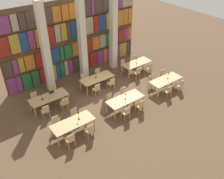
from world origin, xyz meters
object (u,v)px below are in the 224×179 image
(chair_10, at_px, (180,85))
(chair_3, at_px, (75,115))
(chair_7, at_px, (124,94))
(chair_23, at_px, (136,60))
(chair_8, at_px, (168,91))
(laptop, at_px, (51,93))
(desk_lamp_2, at_px, (168,74))
(chair_17, at_px, (84,79))
(chair_0, at_px, (70,140))
(chair_2, at_px, (90,130))
(pillar_right, at_px, (113,30))
(chair_4, at_px, (126,112))
(desk_lamp_4, at_px, (96,75))
(desk_lamp_5, at_px, (137,60))
(chair_22, at_px, (149,68))
(chair_15, at_px, (53,92))
(reading_table_4, at_px, (97,79))
(chair_6, at_px, (140,105))
(chair_20, at_px, (137,73))
(reading_table_2, at_px, (166,80))
(reading_table_3, at_px, (49,98))
(chair_13, at_px, (35,98))
(pillar_center, at_px, (82,39))
(reading_table_1, at_px, (125,100))
(chair_21, at_px, (124,64))
(desk_lamp_0, at_px, (78,114))
(chair_16, at_px, (97,89))
(chair_11, at_px, (163,76))
(chair_9, at_px, (151,81))
(pillar_left, at_px, (45,49))
(desk_lamp_3, at_px, (42,95))
(reading_table_5, at_px, (137,64))
(chair_5, at_px, (110,100))
(desk_lamp_1, at_px, (125,95))
(chair_18, at_px, (111,83))
(chair_12, at_px, (45,111))
(chair_19, at_px, (98,74))

(chair_10, bearing_deg, chair_3, 168.13)
(chair_7, bearing_deg, chair_23, -140.32)
(chair_8, bearing_deg, laptop, 148.07)
(desk_lamp_2, xyz_separation_m, chair_17, (-4.33, 3.74, -0.62))
(chair_8, bearing_deg, chair_0, -179.82)
(chair_2, distance_m, desk_lamp_2, 6.86)
(pillar_right, xyz_separation_m, chair_4, (-3.24, -5.51, -2.52))
(desk_lamp_4, height_order, desk_lamp_5, desk_lamp_5)
(chair_3, xyz_separation_m, chair_22, (7.23, 1.47, 0.00))
(chair_15, relative_size, reading_table_4, 0.38)
(chair_6, xyz_separation_m, chair_20, (2.44, 3.04, 0.00))
(reading_table_2, distance_m, reading_table_3, 7.75)
(chair_23, bearing_deg, chair_13, 0.70)
(desk_lamp_2, distance_m, chair_15, 7.69)
(chair_6, distance_m, desk_lamp_5, 4.85)
(pillar_center, xyz_separation_m, chair_2, (-3.05, -5.47, -2.52))
(pillar_right, distance_m, reading_table_1, 5.92)
(chair_20, relative_size, chair_21, 1.00)
(chair_22, bearing_deg, chair_21, 128.42)
(desk_lamp_0, height_order, chair_16, desk_lamp_0)
(reading_table_1, distance_m, chair_17, 3.84)
(pillar_right, bearing_deg, desk_lamp_2, -77.15)
(laptop, relative_size, desk_lamp_5, 0.74)
(chair_11, xyz_separation_m, chair_13, (-8.38, 2.88, 0.00))
(laptop, distance_m, desk_lamp_5, 6.87)
(desk_lamp_0, xyz_separation_m, chair_6, (3.72, -0.83, -0.61))
(chair_9, bearing_deg, pillar_left, -34.67)
(chair_3, distance_m, reading_table_3, 2.22)
(pillar_left, distance_m, chair_23, 7.36)
(chair_21, bearing_deg, desk_lamp_3, 7.17)
(reading_table_5, bearing_deg, chair_0, -154.12)
(chair_4, distance_m, chair_11, 4.99)
(chair_5, xyz_separation_m, chair_7, (1.10, 0.00, 0.00))
(chair_2, distance_m, chair_3, 1.54)
(desk_lamp_1, relative_size, chair_10, 0.50)
(reading_table_2, xyz_separation_m, reading_table_5, (0.01, 2.98, 0.00))
(pillar_right, distance_m, chair_4, 6.87)
(chair_15, relative_size, chair_23, 1.00)
(chair_6, distance_m, chair_8, 2.47)
(reading_table_2, bearing_deg, chair_6, -164.88)
(desk_lamp_1, bearing_deg, chair_16, 103.43)
(desk_lamp_1, relative_size, laptop, 1.38)
(chair_6, distance_m, chair_23, 5.86)
(desk_lamp_0, relative_size, desk_lamp_4, 1.25)
(chair_15, bearing_deg, reading_table_3, 50.68)
(chair_18, bearing_deg, chair_22, 0.22)
(chair_12, relative_size, desk_lamp_5, 2.06)
(chair_23, bearing_deg, laptop, 4.43)
(chair_3, relative_size, desk_lamp_4, 2.28)
(chair_19, bearing_deg, chair_15, 1.41)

